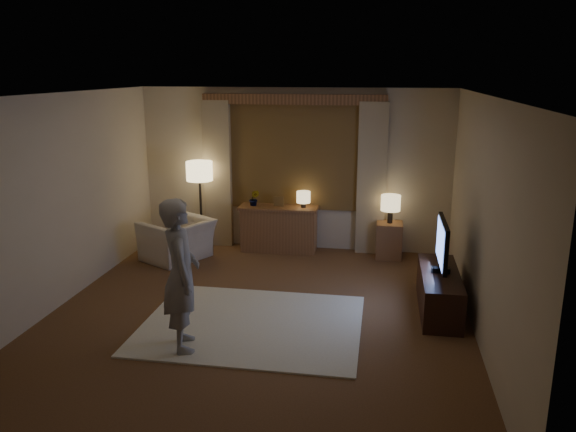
% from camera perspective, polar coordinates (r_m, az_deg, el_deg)
% --- Properties ---
extents(room, '(5.04, 5.54, 2.64)m').
position_cam_1_polar(room, '(6.91, -2.32, 1.83)').
color(room, brown).
rests_on(room, ground).
extents(rug, '(2.50, 2.00, 0.02)m').
position_cam_1_polar(rug, '(6.63, -3.67, -10.90)').
color(rug, '#EDE6C7').
rests_on(rug, floor).
extents(sideboard, '(1.20, 0.40, 0.70)m').
position_cam_1_polar(sideboard, '(9.09, -0.94, -1.41)').
color(sideboard, brown).
rests_on(sideboard, floor).
extents(picture_frame, '(0.16, 0.02, 0.20)m').
position_cam_1_polar(picture_frame, '(8.98, -0.95, 1.35)').
color(picture_frame, brown).
rests_on(picture_frame, sideboard).
extents(plant, '(0.17, 0.13, 0.30)m').
position_cam_1_polar(plant, '(9.05, -3.45, 1.75)').
color(plant, '#999999').
rests_on(plant, sideboard).
extents(table_lamp_sideboard, '(0.22, 0.22, 0.30)m').
position_cam_1_polar(table_lamp_sideboard, '(8.89, 1.58, 1.86)').
color(table_lamp_sideboard, black).
rests_on(table_lamp_sideboard, sideboard).
extents(floor_lamp, '(0.42, 0.42, 1.45)m').
position_cam_1_polar(floor_lamp, '(9.12, -8.97, 4.05)').
color(floor_lamp, black).
rests_on(floor_lamp, floor).
extents(armchair, '(1.20, 1.25, 0.62)m').
position_cam_1_polar(armchair, '(8.86, -11.16, -2.40)').
color(armchair, beige).
rests_on(armchair, floor).
extents(side_table, '(0.40, 0.40, 0.56)m').
position_cam_1_polar(side_table, '(8.92, 10.22, -2.43)').
color(side_table, brown).
rests_on(side_table, floor).
extents(table_lamp_side, '(0.30, 0.30, 0.44)m').
position_cam_1_polar(table_lamp_side, '(8.77, 10.39, 1.24)').
color(table_lamp_side, black).
rests_on(table_lamp_side, side_table).
extents(tv_stand, '(0.45, 1.40, 0.50)m').
position_cam_1_polar(tv_stand, '(7.13, 15.09, -7.43)').
color(tv_stand, black).
rests_on(tv_stand, floor).
extents(tv, '(0.22, 0.89, 0.64)m').
position_cam_1_polar(tv, '(6.93, 15.41, -2.78)').
color(tv, black).
rests_on(tv, tv_stand).
extents(person, '(0.58, 0.69, 1.61)m').
position_cam_1_polar(person, '(5.89, -10.82, -5.88)').
color(person, '#9F9B92').
rests_on(person, rug).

